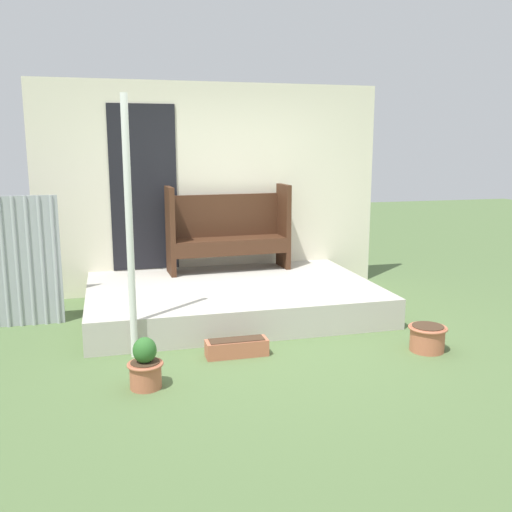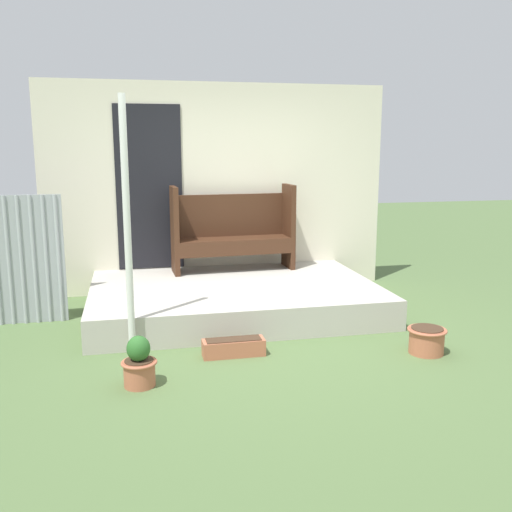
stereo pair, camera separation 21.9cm
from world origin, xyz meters
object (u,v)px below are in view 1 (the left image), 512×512
(flower_pot_left, at_px, (145,366))
(flower_pot_middle, at_px, (427,337))
(planter_box_rect, at_px, (237,348))
(bench, at_px, (228,228))
(support_post, at_px, (129,230))

(flower_pot_left, distance_m, flower_pot_middle, 2.54)
(planter_box_rect, bearing_deg, bench, 80.03)
(support_post, height_order, flower_pot_left, support_post)
(flower_pot_left, bearing_deg, flower_pot_middle, 3.81)
(flower_pot_middle, height_order, planter_box_rect, flower_pot_middle)
(flower_pot_left, bearing_deg, support_post, 94.06)
(bench, bearing_deg, support_post, -126.13)
(flower_pot_left, relative_size, planter_box_rect, 0.73)
(bench, distance_m, flower_pot_middle, 2.85)
(support_post, relative_size, flower_pot_middle, 6.45)
(flower_pot_left, bearing_deg, bench, 65.15)
(bench, height_order, flower_pot_left, bench)
(support_post, xyz_separation_m, flower_pot_left, (0.05, -0.71, -0.96))
(support_post, distance_m, flower_pot_left, 1.19)
(bench, bearing_deg, planter_box_rect, -102.56)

